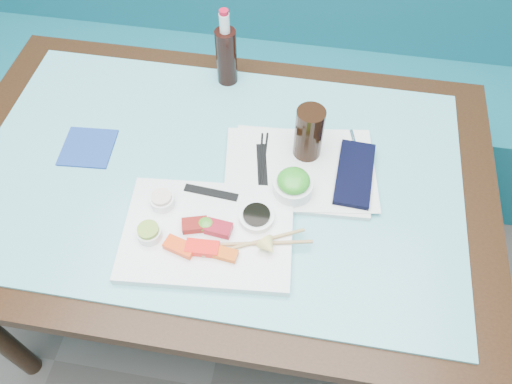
% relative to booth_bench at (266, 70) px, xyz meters
% --- Properties ---
extents(booth_bench, '(3.00, 0.56, 1.17)m').
position_rel_booth_bench_xyz_m(booth_bench, '(0.00, 0.00, 0.00)').
color(booth_bench, '#105B6A').
rests_on(booth_bench, ground).
extents(dining_table, '(1.40, 0.90, 0.75)m').
position_rel_booth_bench_xyz_m(dining_table, '(0.00, -0.84, 0.29)').
color(dining_table, black).
rests_on(dining_table, ground).
extents(glass_top, '(1.22, 0.76, 0.01)m').
position_rel_booth_bench_xyz_m(glass_top, '(0.00, -0.84, 0.38)').
color(glass_top, '#5DB1BA').
rests_on(glass_top, dining_table).
extents(sashimi_plate, '(0.41, 0.31, 0.02)m').
position_rel_booth_bench_xyz_m(sashimi_plate, '(0.02, -1.02, 0.39)').
color(sashimi_plate, white).
rests_on(sashimi_plate, glass_top).
extents(salmon_left, '(0.08, 0.05, 0.02)m').
position_rel_booth_bench_xyz_m(salmon_left, '(-0.03, -1.08, 0.41)').
color(salmon_left, '#F73A09').
rests_on(salmon_left, sashimi_plate).
extents(salmon_mid, '(0.08, 0.04, 0.02)m').
position_rel_booth_bench_xyz_m(salmon_mid, '(0.02, -1.07, 0.41)').
color(salmon_mid, '#FF140A').
rests_on(salmon_mid, sashimi_plate).
extents(salmon_right, '(0.06, 0.04, 0.01)m').
position_rel_booth_bench_xyz_m(salmon_right, '(0.07, -1.08, 0.41)').
color(salmon_right, '#E24D09').
rests_on(salmon_right, sashimi_plate).
extents(tuna_left, '(0.07, 0.05, 0.02)m').
position_rel_booth_bench_xyz_m(tuna_left, '(-0.01, -1.02, 0.41)').
color(tuna_left, maroon).
rests_on(tuna_left, sashimi_plate).
extents(tuna_right, '(0.06, 0.04, 0.02)m').
position_rel_booth_bench_xyz_m(tuna_right, '(0.04, -1.02, 0.41)').
color(tuna_right, maroon).
rests_on(tuna_right, sashimi_plate).
extents(seaweed_garnish, '(0.05, 0.04, 0.02)m').
position_rel_booth_bench_xyz_m(seaweed_garnish, '(0.01, -1.01, 0.41)').
color(seaweed_garnish, '#429221').
rests_on(seaweed_garnish, sashimi_plate).
extents(ramekin_wasabi, '(0.07, 0.07, 0.02)m').
position_rel_booth_bench_xyz_m(ramekin_wasabi, '(-0.11, -1.06, 0.41)').
color(ramekin_wasabi, white).
rests_on(ramekin_wasabi, sashimi_plate).
extents(wasabi_fill, '(0.05, 0.05, 0.01)m').
position_rel_booth_bench_xyz_m(wasabi_fill, '(-0.11, -1.06, 0.43)').
color(wasabi_fill, '#78A334').
rests_on(wasabi_fill, ramekin_wasabi).
extents(ramekin_ginger, '(0.07, 0.07, 0.02)m').
position_rel_booth_bench_xyz_m(ramekin_ginger, '(-0.10, -0.97, 0.41)').
color(ramekin_ginger, white).
rests_on(ramekin_ginger, sashimi_plate).
extents(ginger_fill, '(0.06, 0.06, 0.01)m').
position_rel_booth_bench_xyz_m(ginger_fill, '(-0.10, -0.97, 0.43)').
color(ginger_fill, beige).
rests_on(ginger_fill, ramekin_ginger).
extents(soy_dish, '(0.10, 0.10, 0.02)m').
position_rel_booth_bench_xyz_m(soy_dish, '(0.12, -0.97, 0.41)').
color(soy_dish, white).
rests_on(soy_dish, sashimi_plate).
extents(soy_fill, '(0.08, 0.08, 0.01)m').
position_rel_booth_bench_xyz_m(soy_fill, '(0.12, -0.97, 0.42)').
color(soy_fill, black).
rests_on(soy_fill, soy_dish).
extents(lemon_wedge, '(0.05, 0.05, 0.04)m').
position_rel_booth_bench_xyz_m(lemon_wedge, '(0.16, -1.05, 0.42)').
color(lemon_wedge, '#FFE978').
rests_on(lemon_wedge, sashimi_plate).
extents(chopstick_sleeve, '(0.13, 0.03, 0.00)m').
position_rel_booth_bench_xyz_m(chopstick_sleeve, '(0.00, -0.92, 0.40)').
color(chopstick_sleeve, black).
rests_on(chopstick_sleeve, sashimi_plate).
extents(wooden_chopstick_a, '(0.22, 0.11, 0.01)m').
position_rel_booth_bench_xyz_m(wooden_chopstick_a, '(0.13, -1.04, 0.41)').
color(wooden_chopstick_a, tan).
rests_on(wooden_chopstick_a, sashimi_plate).
extents(wooden_chopstick_b, '(0.24, 0.06, 0.01)m').
position_rel_booth_bench_xyz_m(wooden_chopstick_b, '(0.14, -1.04, 0.41)').
color(wooden_chopstick_b, tan).
rests_on(wooden_chopstick_b, sashimi_plate).
extents(serving_tray, '(0.36, 0.28, 0.01)m').
position_rel_booth_bench_xyz_m(serving_tray, '(0.21, -0.80, 0.39)').
color(serving_tray, silver).
rests_on(serving_tray, glass_top).
extents(paper_placemat, '(0.41, 0.31, 0.00)m').
position_rel_booth_bench_xyz_m(paper_placemat, '(0.21, -0.80, 0.40)').
color(paper_placemat, silver).
rests_on(paper_placemat, serving_tray).
extents(seaweed_bowl, '(0.11, 0.11, 0.04)m').
position_rel_booth_bench_xyz_m(seaweed_bowl, '(0.20, -0.88, 0.42)').
color(seaweed_bowl, white).
rests_on(seaweed_bowl, serving_tray).
extents(seaweed_salad, '(0.09, 0.09, 0.04)m').
position_rel_booth_bench_xyz_m(seaweed_salad, '(0.20, -0.88, 0.44)').
color(seaweed_salad, '#2A9422').
rests_on(seaweed_salad, seaweed_bowl).
extents(cola_glass, '(0.08, 0.08, 0.15)m').
position_rel_booth_bench_xyz_m(cola_glass, '(0.22, -0.75, 0.47)').
color(cola_glass, black).
rests_on(cola_glass, serving_tray).
extents(navy_pouch, '(0.10, 0.20, 0.02)m').
position_rel_booth_bench_xyz_m(navy_pouch, '(0.34, -0.80, 0.40)').
color(navy_pouch, black).
rests_on(navy_pouch, serving_tray).
extents(fork, '(0.03, 0.08, 0.01)m').
position_rel_booth_bench_xyz_m(fork, '(0.34, -0.70, 0.40)').
color(fork, white).
rests_on(fork, serving_tray).
extents(black_chopstick_a, '(0.03, 0.22, 0.01)m').
position_rel_booth_bench_xyz_m(black_chopstick_a, '(0.11, -0.81, 0.40)').
color(black_chopstick_a, black).
rests_on(black_chopstick_a, serving_tray).
extents(black_chopstick_b, '(0.02, 0.22, 0.01)m').
position_rel_booth_bench_xyz_m(black_chopstick_b, '(0.12, -0.81, 0.40)').
color(black_chopstick_b, black).
rests_on(black_chopstick_b, serving_tray).
extents(tray_sleeve, '(0.05, 0.15, 0.00)m').
position_rel_booth_bench_xyz_m(tray_sleeve, '(0.11, -0.81, 0.40)').
color(tray_sleeve, black).
rests_on(tray_sleeve, serving_tray).
extents(cola_bottle_body, '(0.07, 0.07, 0.17)m').
position_rel_booth_bench_xyz_m(cola_bottle_body, '(-0.04, -0.50, 0.47)').
color(cola_bottle_body, black).
rests_on(cola_bottle_body, glass_top).
extents(cola_bottle_neck, '(0.03, 0.03, 0.05)m').
position_rel_booth_bench_xyz_m(cola_bottle_neck, '(-0.04, -0.50, 0.58)').
color(cola_bottle_neck, white).
rests_on(cola_bottle_neck, cola_bottle_body).
extents(cola_bottle_cap, '(0.03, 0.03, 0.01)m').
position_rel_booth_bench_xyz_m(cola_bottle_cap, '(-0.04, -0.50, 0.61)').
color(cola_bottle_cap, '#B30B26').
rests_on(cola_bottle_cap, cola_bottle_neck).
extents(blue_napkin, '(0.14, 0.14, 0.01)m').
position_rel_booth_bench_xyz_m(blue_napkin, '(-0.35, -0.82, 0.39)').
color(blue_napkin, navy).
rests_on(blue_napkin, glass_top).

